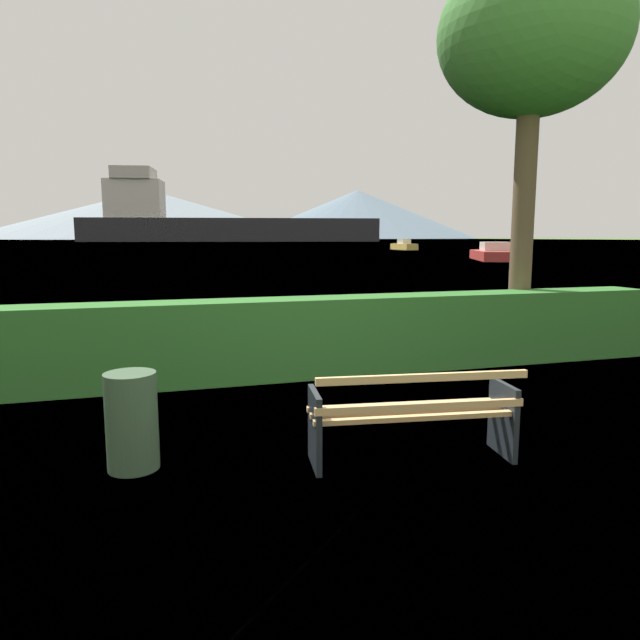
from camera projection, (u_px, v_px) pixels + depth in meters
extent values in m
plane|color=#4C6B33|center=(410.00, 459.00, 5.15)|extent=(1400.00, 1400.00, 0.00)
plane|color=slate|center=(153.00, 241.00, 296.49)|extent=(620.00, 620.00, 0.00)
cube|color=tan|center=(418.00, 418.00, 4.90)|extent=(1.82, 0.30, 0.04)
cube|color=tan|center=(411.00, 411.00, 5.09)|extent=(1.82, 0.30, 0.04)
cube|color=tan|center=(405.00, 405.00, 5.28)|extent=(1.82, 0.30, 0.04)
cube|color=tan|center=(421.00, 407.00, 4.81)|extent=(1.82, 0.28, 0.06)
cube|color=tan|center=(424.00, 378.00, 4.73)|extent=(1.82, 0.28, 0.06)
cube|color=#1E2328|center=(315.00, 429.00, 4.95)|extent=(0.12, 0.51, 0.68)
cube|color=#1E2328|center=(503.00, 419.00, 5.22)|extent=(0.12, 0.51, 0.68)
cube|color=#2D6B28|center=(311.00, 337.00, 8.21)|extent=(11.32, 0.68, 1.13)
cylinder|color=brown|center=(523.00, 226.00, 9.41)|extent=(0.36, 0.36, 4.34)
ellipsoid|color=#427F38|center=(532.00, 34.00, 8.97)|extent=(2.98, 2.98, 2.53)
cylinder|color=#385138|center=(132.00, 421.00, 4.89)|extent=(0.44, 0.44, 0.85)
cube|color=#232328|center=(232.00, 230.00, 233.77)|extent=(120.84, 39.31, 9.37)
cube|color=silver|center=(135.00, 199.00, 228.02)|extent=(24.08, 19.57, 14.99)
cube|color=beige|center=(134.00, 174.00, 226.60)|extent=(18.06, 20.12, 4.69)
cube|color=gold|center=(404.00, 247.00, 87.44)|extent=(2.21, 6.77, 0.93)
cube|color=beige|center=(404.00, 241.00, 87.32)|extent=(1.43, 2.47, 0.75)
cube|color=#B2332D|center=(495.00, 255.00, 49.12)|extent=(6.49, 9.37, 0.80)
cube|color=beige|center=(495.00, 246.00, 49.00)|extent=(3.32, 3.81, 0.75)
cone|color=gray|center=(150.00, 215.00, 536.73)|extent=(319.83, 319.83, 45.23)
cone|color=slate|center=(358.00, 214.00, 637.77)|extent=(261.65, 261.65, 53.45)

